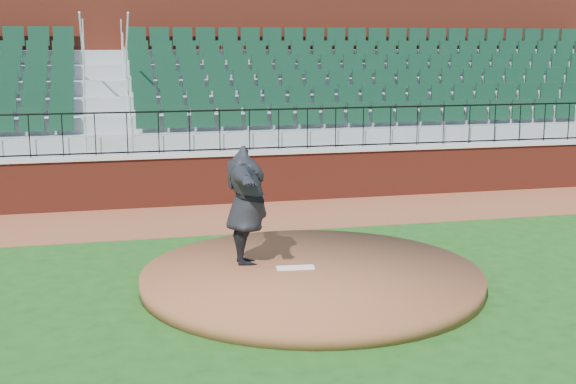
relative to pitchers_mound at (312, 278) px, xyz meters
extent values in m
plane|color=#184915|center=(-0.06, -0.10, -0.12)|extent=(90.00, 90.00, 0.00)
cube|color=brown|center=(-0.06, 5.30, -0.12)|extent=(34.00, 3.20, 0.01)
cube|color=maroon|center=(-0.06, 6.90, 0.47)|extent=(34.00, 0.35, 1.20)
cube|color=#B7B7B7|center=(-0.06, 6.90, 1.12)|extent=(34.00, 0.45, 0.10)
cube|color=maroon|center=(-0.06, 12.43, 2.62)|extent=(34.00, 0.50, 5.50)
cylinder|color=brown|center=(0.00, 0.00, 0.00)|extent=(5.58, 5.58, 0.25)
cube|color=white|center=(-0.24, 0.15, 0.15)|extent=(0.64, 0.23, 0.04)
imported|color=black|center=(-0.96, 0.66, 1.13)|extent=(0.80, 2.50, 2.01)
camera|label=1|loc=(-3.28, -11.80, 3.80)|focal=48.47mm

